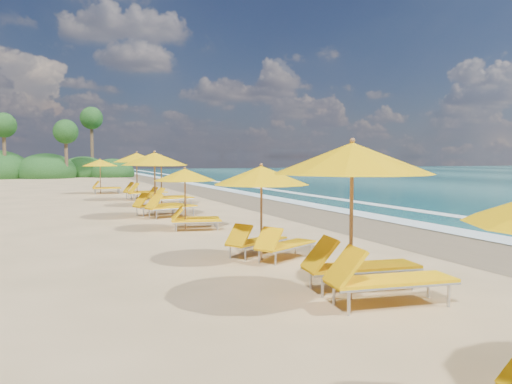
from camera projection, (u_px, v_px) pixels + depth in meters
ground at (256, 229)px, 16.37m from camera, size 160.00×160.00×0.00m
wet_sand at (360, 223)px, 17.91m from camera, size 4.00×160.00×0.01m
surf_foam at (421, 218)px, 18.95m from camera, size 4.00×160.00×0.01m
station_2 at (363, 209)px, 8.26m from camera, size 3.09×2.93×2.64m
station_3 at (266, 205)px, 11.52m from camera, size 2.92×2.92×2.19m
station_4 at (190, 194)px, 16.28m from camera, size 2.46×2.37×2.01m
station_5 at (159, 180)px, 19.65m from camera, size 3.26×3.18×2.57m
station_6 at (165, 177)px, 24.16m from camera, size 2.87×2.72×2.44m
station_7 at (141, 173)px, 27.44m from camera, size 3.00×2.82×2.61m
station_8 at (103, 174)px, 32.08m from camera, size 2.47×2.30×2.23m
treeline at (7, 169)px, 54.33m from camera, size 25.80×8.80×9.74m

